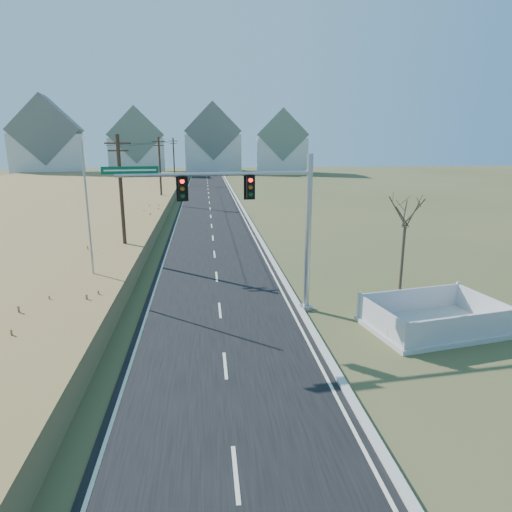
{
  "coord_description": "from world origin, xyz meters",
  "views": [
    {
      "loc": [
        -0.61,
        -18.26,
        8.64
      ],
      "look_at": [
        1.67,
        2.09,
        3.4
      ],
      "focal_mm": 32.0,
      "sensor_mm": 36.0,
      "label": 1
    }
  ],
  "objects_px": {
    "open_sign": "(391,335)",
    "flagpole": "(90,237)",
    "bare_tree": "(406,209)",
    "fence_enclosure": "(433,323)",
    "traffic_signal_mast": "(271,220)"
  },
  "relations": [
    {
      "from": "traffic_signal_mast",
      "to": "fence_enclosure",
      "type": "relative_size",
      "value": 1.5
    },
    {
      "from": "bare_tree",
      "to": "flagpole",
      "type": "bearing_deg",
      "value": 177.2
    },
    {
      "from": "open_sign",
      "to": "bare_tree",
      "type": "height_order",
      "value": "bare_tree"
    },
    {
      "from": "bare_tree",
      "to": "fence_enclosure",
      "type": "bearing_deg",
      "value": -98.92
    },
    {
      "from": "flagpole",
      "to": "bare_tree",
      "type": "relative_size",
      "value": 1.44
    },
    {
      "from": "open_sign",
      "to": "flagpole",
      "type": "bearing_deg",
      "value": 141.6
    },
    {
      "from": "traffic_signal_mast",
      "to": "flagpole",
      "type": "xyz_separation_m",
      "value": [
        -9.59,
        3.75,
        -1.42
      ]
    },
    {
      "from": "traffic_signal_mast",
      "to": "open_sign",
      "type": "xyz_separation_m",
      "value": [
        4.78,
        -4.07,
        -4.52
      ]
    },
    {
      "from": "flagpole",
      "to": "fence_enclosure",
      "type": "bearing_deg",
      "value": -21.67
    },
    {
      "from": "traffic_signal_mast",
      "to": "open_sign",
      "type": "distance_m",
      "value": 7.74
    },
    {
      "from": "open_sign",
      "to": "bare_tree",
      "type": "xyz_separation_m",
      "value": [
        3.44,
        6.95,
        4.47
      ]
    },
    {
      "from": "open_sign",
      "to": "flagpole",
      "type": "relative_size",
      "value": 0.07
    },
    {
      "from": "open_sign",
      "to": "flagpole",
      "type": "xyz_separation_m",
      "value": [
        -14.36,
        7.82,
        3.1
      ]
    },
    {
      "from": "fence_enclosure",
      "to": "bare_tree",
      "type": "distance_m",
      "value": 7.43
    },
    {
      "from": "fence_enclosure",
      "to": "bare_tree",
      "type": "height_order",
      "value": "bare_tree"
    }
  ]
}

